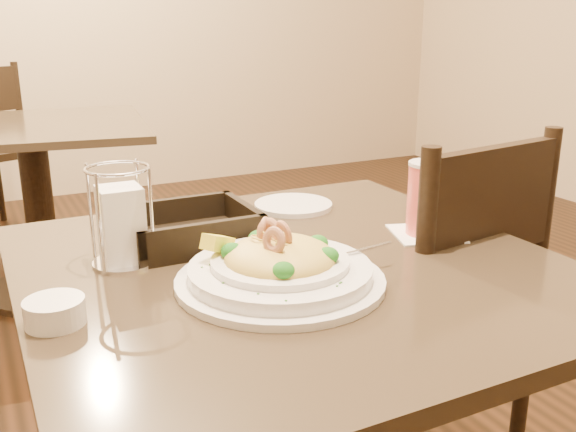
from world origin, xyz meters
name	(u,v)px	position (x,y,z in m)	size (l,w,h in m)	color
main_table	(293,381)	(0.00, 0.00, 0.50)	(0.90, 0.90, 0.74)	black
background_table	(36,180)	(-0.25, 1.85, 0.50)	(1.02, 1.02, 0.74)	black
dining_chair_near	(431,319)	(0.40, 0.10, 0.50)	(0.48, 0.48, 0.93)	black
pasta_bowl	(280,267)	(-0.06, -0.07, 0.77)	(0.37, 0.33, 0.11)	white
drink_glass	(428,199)	(0.30, 0.02, 0.81)	(0.16, 0.16, 0.14)	white
bread_basket	(189,232)	(-0.13, 0.18, 0.76)	(0.24, 0.19, 0.07)	black
napkin_caddy	(121,223)	(-0.26, 0.13, 0.81)	(0.11, 0.11, 0.17)	silver
side_plate	(293,205)	(0.16, 0.30, 0.74)	(0.17, 0.17, 0.01)	white
butter_ramekin	(55,312)	(-0.40, -0.06, 0.75)	(0.08, 0.08, 0.04)	white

